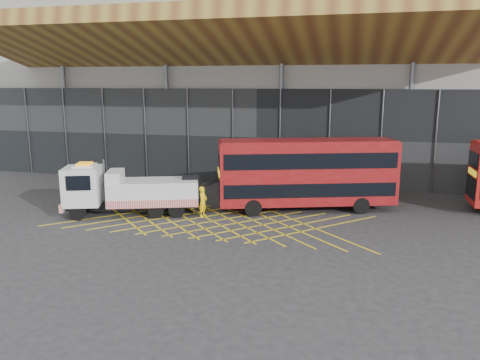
# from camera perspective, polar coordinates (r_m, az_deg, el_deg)

# --- Properties ---
(ground_plane) EXTENTS (120.00, 120.00, 0.00)m
(ground_plane) POSITION_cam_1_polar(r_m,az_deg,el_deg) (29.89, -6.31, -4.80)
(ground_plane) COLOR #29292B
(road_markings) EXTENTS (19.96, 7.16, 0.01)m
(road_markings) POSITION_cam_1_polar(r_m,az_deg,el_deg) (29.39, -3.36, -5.02)
(road_markings) COLOR yellow
(road_markings) RESTS_ON ground_plane
(construction_building) EXTENTS (55.00, 23.97, 18.00)m
(construction_building) POSITION_cam_1_polar(r_m,az_deg,el_deg) (45.97, 3.82, 12.36)
(construction_building) COLOR #979791
(construction_building) RESTS_ON ground_plane
(recovery_truck) EXTENTS (10.01, 5.11, 3.54)m
(recovery_truck) POSITION_cam_1_polar(r_m,az_deg,el_deg) (31.24, -13.60, -1.23)
(recovery_truck) COLOR black
(recovery_truck) RESTS_ON ground_plane
(bus_towed) EXTENTS (12.01, 6.31, 4.80)m
(bus_towed) POSITION_cam_1_polar(r_m,az_deg,el_deg) (31.60, 8.13, 1.03)
(bus_towed) COLOR maroon
(bus_towed) RESTS_ON ground_plane
(worker) EXTENTS (0.56, 0.78, 1.98)m
(worker) POSITION_cam_1_polar(r_m,az_deg,el_deg) (30.20, -4.54, -2.64)
(worker) COLOR yellow
(worker) RESTS_ON ground_plane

